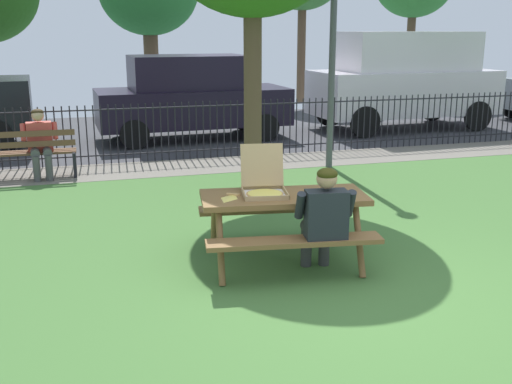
{
  "coord_description": "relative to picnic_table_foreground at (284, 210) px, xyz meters",
  "views": [
    {
      "loc": [
        -2.61,
        -4.89,
        2.52
      ],
      "look_at": [
        -0.78,
        1.46,
        0.75
      ],
      "focal_mm": 42.81,
      "sensor_mm": 36.0,
      "label": 1
    }
  ],
  "objects": [
    {
      "name": "ground",
      "position": [
        0.54,
        0.29,
        -0.61
      ],
      "size": [
        28.0,
        10.98,
        0.02
      ],
      "primitive_type": "cube",
      "color": "#436F33"
    },
    {
      "name": "cobblestone_walkway",
      "position": [
        0.54,
        5.09,
        -0.6
      ],
      "size": [
        28.0,
        1.4,
        0.01
      ],
      "primitive_type": "cube",
      "color": "slate"
    },
    {
      "name": "street_asphalt",
      "position": [
        0.54,
        9.19,
        -0.6
      ],
      "size": [
        28.0,
        6.81,
        0.01
      ],
      "primitive_type": "cube",
      "color": "#38383D"
    },
    {
      "name": "picnic_table_foreground",
      "position": [
        0.0,
        0.0,
        0.0
      ],
      "size": [
        1.98,
        1.71,
        0.79
      ],
      "color": "brown",
      "rests_on": "ground"
    },
    {
      "name": "pizza_box_open",
      "position": [
        -0.2,
        0.1,
        0.27
      ],
      "size": [
        0.56,
        0.62,
        0.52
      ],
      "color": "tan",
      "rests_on": "picnic_table_foreground"
    },
    {
      "name": "pizza_slice_on_table",
      "position": [
        -0.6,
        0.04,
        0.18
      ],
      "size": [
        0.27,
        0.31,
        0.02
      ],
      "color": "#ECD560",
      "rests_on": "picnic_table_foreground"
    },
    {
      "name": "adult_at_table",
      "position": [
        0.25,
        -0.54,
        0.06
      ],
      "size": [
        0.63,
        0.63,
        1.19
      ],
      "color": "#363636",
      "rests_on": "ground"
    },
    {
      "name": "iron_fence_streetside",
      "position": [
        0.54,
        5.79,
        -0.02
      ],
      "size": [
        18.96,
        0.03,
        1.14
      ],
      "color": "black",
      "rests_on": "ground"
    },
    {
      "name": "park_bench_left",
      "position": [
        -2.99,
        4.95,
        -0.18
      ],
      "size": [
        1.6,
        0.47,
        0.85
      ],
      "color": "brown",
      "rests_on": "ground"
    },
    {
      "name": "person_on_park_bench",
      "position": [
        -2.78,
        4.97,
        0.06
      ],
      "size": [
        0.62,
        0.61,
        1.19
      ],
      "color": "#494949",
      "rests_on": "ground"
    },
    {
      "name": "lamp_post_walkway",
      "position": [
        2.37,
        4.35,
        1.93
      ],
      "size": [
        0.28,
        0.28,
        4.16
      ],
      "color": "#4C4C51",
      "rests_on": "ground"
    },
    {
      "name": "parked_car_center",
      "position": [
        0.44,
        8.07,
        0.41
      ],
      "size": [
        4.47,
        2.06,
        1.94
      ],
      "color": "black",
      "rests_on": "ground"
    },
    {
      "name": "parked_car_right",
      "position": [
        5.97,
        8.07,
        0.71
      ],
      "size": [
        4.78,
        2.23,
        2.46
      ],
      "color": "silver",
      "rests_on": "ground"
    }
  ]
}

